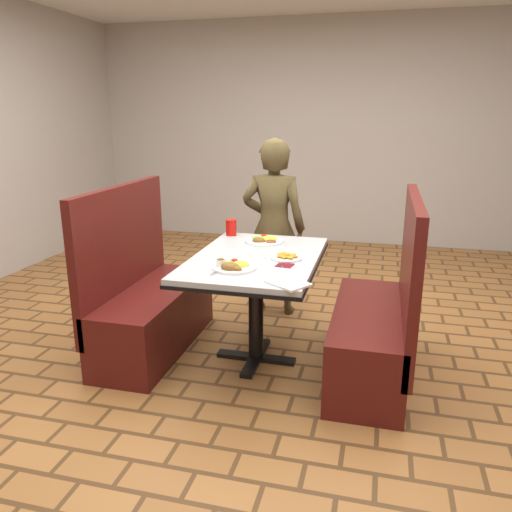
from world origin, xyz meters
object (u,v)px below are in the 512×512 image
Objects in this scene: diner_person at (274,228)px; red_tumbler at (231,227)px; booth_bench_left at (148,305)px; booth_bench_right at (377,328)px; far_dinner_plate at (265,239)px; plantain_plate at (286,257)px; near_dinner_plate at (233,264)px; dining_table at (256,270)px.

red_tumbler is (-0.24, -0.40, 0.08)m from diner_person.
booth_bench_left is 1.60m from booth_bench_right.
red_tumbler is (-0.30, 0.15, 0.04)m from far_dinner_plate.
booth_bench_right reaches higher than red_tumbler.
plantain_plate is (0.29, -0.94, 0.03)m from diner_person.
red_tumbler reaches higher than near_dinner_plate.
plantain_plate is (0.24, -0.39, -0.01)m from far_dinner_plate.
far_dinner_plate is at bearing 95.96° from diner_person.
booth_bench_right is 1.33m from red_tumbler.
dining_table is 9.97× the size of red_tumbler.
plantain_plate is at bearing -45.06° from red_tumbler.
booth_bench_right is 4.33× the size of far_dinner_plate.
red_tumbler is (-0.53, 0.53, 0.05)m from plantain_plate.
plantain_plate is at bearing 107.54° from diner_person.
plantain_plate is (0.27, 0.29, -0.02)m from near_dinner_plate.
booth_bench_left reaches higher than plantain_plate.
near_dinner_plate is 0.95× the size of far_dinner_plate.
far_dinner_plate is 0.33m from red_tumbler.
booth_bench_right reaches higher than near_dinner_plate.
booth_bench_right is at bearing 134.30° from diner_person.
far_dinner_plate is 1.38× the size of plantain_plate.
booth_bench_left is 4.57× the size of near_dinner_plate.
booth_bench_left is 0.82× the size of diner_person.
plantain_plate is at bearing -178.07° from booth_bench_right.
far_dinner_plate is at bearing 94.59° from dining_table.
booth_bench_left is at bearing 157.43° from near_dinner_plate.
near_dinner_plate is 0.67m from far_dinner_plate.
diner_person reaches higher than red_tumbler.
plantain_plate is (0.21, -0.02, 0.11)m from dining_table.
diner_person is 5.29× the size of far_dinner_plate.
near_dinner_plate is (0.02, -1.22, 0.04)m from diner_person.
booth_bench_left reaches higher than far_dinner_plate.
booth_bench_right is 0.82× the size of diner_person.
dining_table is 1.01× the size of booth_bench_left.
dining_table is 4.62× the size of near_dinner_plate.
plantain_plate is at bearing -5.53° from dining_table.
near_dinner_plate is at bearing -101.46° from dining_table.
far_dinner_plate is at bearing 25.57° from booth_bench_left.
near_dinner_plate reaches higher than dining_table.
red_tumbler reaches higher than plantain_plate.
booth_bench_left is (-0.80, 0.00, -0.32)m from dining_table.
diner_person reaches higher than dining_table.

